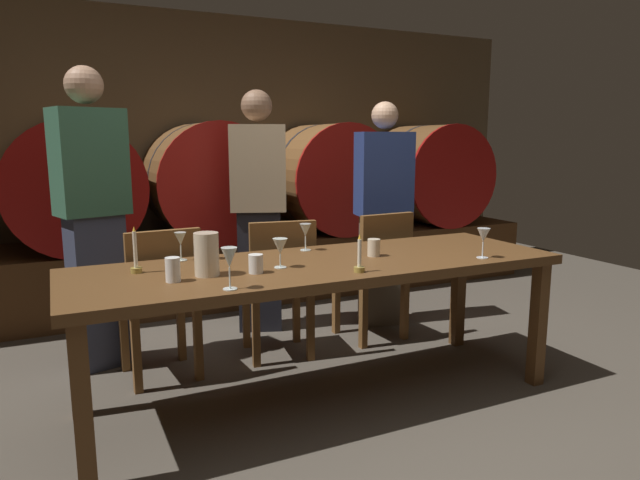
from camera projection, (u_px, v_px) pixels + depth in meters
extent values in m
plane|color=#4C443A|center=(352.00, 429.00, 2.68)|extent=(8.64, 8.64, 0.00)
cube|color=brown|center=(194.00, 154.00, 5.17)|extent=(6.65, 0.24, 2.44)
cube|color=#4C2D16|center=(214.00, 268.00, 4.85)|extent=(5.98, 0.90, 0.53)
cylinder|color=#513319|center=(74.00, 186.00, 4.27)|extent=(0.96, 0.87, 0.96)
cylinder|color=maroon|center=(76.00, 190.00, 3.87)|extent=(0.97, 0.03, 0.97)
cylinder|color=maroon|center=(71.00, 182.00, 4.67)|extent=(0.97, 0.03, 0.97)
cylinder|color=#2D2D33|center=(74.00, 186.00, 4.27)|extent=(0.96, 0.04, 0.96)
cylinder|color=brown|center=(207.00, 181.00, 4.70)|extent=(0.96, 0.87, 0.96)
cylinder|color=#B21C16|center=(222.00, 185.00, 4.31)|extent=(0.97, 0.03, 0.97)
cylinder|color=#B21C16|center=(195.00, 178.00, 5.10)|extent=(0.97, 0.03, 0.97)
cylinder|color=#2D2D33|center=(207.00, 181.00, 4.70)|extent=(0.96, 0.04, 0.96)
cylinder|color=brown|center=(326.00, 178.00, 5.17)|extent=(0.96, 0.87, 0.96)
cylinder|color=#B21C16|center=(349.00, 181.00, 4.77)|extent=(0.97, 0.03, 0.97)
cylinder|color=#B21C16|center=(306.00, 175.00, 5.57)|extent=(0.97, 0.03, 0.97)
cylinder|color=#2D2D33|center=(326.00, 178.00, 5.17)|extent=(0.96, 0.04, 0.96)
cylinder|color=brown|center=(426.00, 174.00, 5.64)|extent=(0.96, 0.87, 0.96)
cylinder|color=#9E1411|center=(455.00, 177.00, 5.24)|extent=(0.97, 0.03, 0.97)
cylinder|color=#9E1411|center=(401.00, 172.00, 6.04)|extent=(0.97, 0.03, 0.97)
cylinder|color=#2D2D33|center=(426.00, 174.00, 5.64)|extent=(0.96, 0.04, 0.96)
cube|color=brown|center=(321.00, 266.00, 2.87)|extent=(2.49, 0.80, 0.05)
cube|color=brown|center=(82.00, 409.00, 2.14)|extent=(0.07, 0.07, 0.69)
cube|color=brown|center=(538.00, 324.00, 3.12)|extent=(0.07, 0.07, 0.69)
cube|color=brown|center=(75.00, 349.00, 2.75)|extent=(0.07, 0.07, 0.69)
cube|color=brown|center=(458.00, 294.00, 3.73)|extent=(0.07, 0.07, 0.69)
cube|color=brown|center=(158.00, 302.00, 3.22)|extent=(0.43, 0.43, 0.04)
cube|color=brown|center=(165.00, 269.00, 3.03)|extent=(0.40, 0.07, 0.42)
cube|color=brown|center=(181.00, 327.00, 3.49)|extent=(0.05, 0.05, 0.42)
cube|color=brown|center=(124.00, 337.00, 3.32)|extent=(0.05, 0.05, 0.42)
cube|color=brown|center=(198.00, 344.00, 3.20)|extent=(0.05, 0.05, 0.42)
cube|color=brown|center=(137.00, 356.00, 3.03)|extent=(0.05, 0.05, 0.42)
cube|color=brown|center=(277.00, 287.00, 3.56)|extent=(0.45, 0.45, 0.04)
cube|color=brown|center=(283.00, 257.00, 3.35)|extent=(0.40, 0.10, 0.42)
cube|color=brown|center=(296.00, 312.00, 3.81)|extent=(0.05, 0.05, 0.42)
cube|color=brown|center=(246.00, 316.00, 3.71)|extent=(0.05, 0.05, 0.42)
cube|color=brown|center=(310.00, 327.00, 3.49)|extent=(0.05, 0.05, 0.42)
cube|color=brown|center=(256.00, 333.00, 3.39)|extent=(0.05, 0.05, 0.42)
cube|color=brown|center=(370.00, 274.00, 3.88)|extent=(0.43, 0.43, 0.04)
cube|color=brown|center=(387.00, 246.00, 3.68)|extent=(0.40, 0.07, 0.42)
cube|color=brown|center=(376.00, 297.00, 4.15)|extent=(0.05, 0.05, 0.42)
cube|color=brown|center=(336.00, 304.00, 3.98)|extent=(0.05, 0.05, 0.42)
cube|color=brown|center=(405.00, 309.00, 3.86)|extent=(0.05, 0.05, 0.42)
cube|color=brown|center=(363.00, 317.00, 3.69)|extent=(0.05, 0.05, 0.42)
cube|color=#33384C|center=(99.00, 291.00, 3.37)|extent=(0.35, 0.28, 0.92)
cube|color=#336047|center=(89.00, 162.00, 3.23)|extent=(0.43, 0.34, 0.61)
sphere|color=tan|center=(84.00, 85.00, 3.16)|extent=(0.21, 0.21, 0.21)
cube|color=black|center=(260.00, 270.00, 4.05)|extent=(0.35, 0.29, 0.86)
cube|color=tan|center=(258.00, 168.00, 3.92)|extent=(0.44, 0.35, 0.59)
sphere|color=#8C664C|center=(257.00, 106.00, 3.84)|extent=(0.21, 0.21, 0.21)
cube|color=brown|center=(382.00, 269.00, 4.18)|extent=(0.33, 0.26, 0.81)
cube|color=navy|center=(384.00, 174.00, 4.05)|extent=(0.42, 0.31, 0.59)
sphere|color=#D8A884|center=(385.00, 115.00, 3.98)|extent=(0.19, 0.19, 0.19)
cylinder|color=olive|center=(136.00, 270.00, 2.62)|extent=(0.05, 0.05, 0.02)
cylinder|color=#EDE5CC|center=(135.00, 250.00, 2.60)|extent=(0.02, 0.02, 0.17)
cone|color=yellow|center=(134.00, 229.00, 2.59)|extent=(0.01, 0.01, 0.02)
cylinder|color=olive|center=(359.00, 269.00, 2.64)|extent=(0.05, 0.05, 0.02)
cylinder|color=#EDE5CC|center=(359.00, 253.00, 2.62)|extent=(0.02, 0.02, 0.13)
cone|color=yellow|center=(360.00, 236.00, 2.61)|extent=(0.01, 0.01, 0.02)
cylinder|color=beige|center=(207.00, 254.00, 2.56)|extent=(0.11, 0.11, 0.20)
cylinder|color=silver|center=(181.00, 260.00, 2.89)|extent=(0.06, 0.06, 0.00)
cylinder|color=silver|center=(181.00, 252.00, 2.88)|extent=(0.01, 0.01, 0.08)
cone|color=silver|center=(180.00, 239.00, 2.87)|extent=(0.06, 0.06, 0.07)
cylinder|color=silver|center=(230.00, 289.00, 2.34)|extent=(0.06, 0.06, 0.00)
cylinder|color=silver|center=(230.00, 278.00, 2.33)|extent=(0.01, 0.01, 0.09)
cone|color=silver|center=(229.00, 257.00, 2.31)|extent=(0.07, 0.07, 0.08)
cylinder|color=silver|center=(280.00, 267.00, 2.73)|extent=(0.06, 0.06, 0.00)
cylinder|color=silver|center=(280.00, 261.00, 2.72)|extent=(0.01, 0.01, 0.06)
cone|color=silver|center=(280.00, 246.00, 2.71)|extent=(0.07, 0.07, 0.08)
cylinder|color=silver|center=(306.00, 250.00, 3.15)|extent=(0.06, 0.06, 0.00)
cylinder|color=silver|center=(306.00, 243.00, 3.14)|extent=(0.01, 0.01, 0.08)
cone|color=silver|center=(305.00, 230.00, 3.13)|extent=(0.06, 0.06, 0.07)
cylinder|color=white|center=(482.00, 258.00, 2.95)|extent=(0.06, 0.06, 0.00)
cylinder|color=white|center=(483.00, 250.00, 2.94)|extent=(0.01, 0.01, 0.08)
cone|color=white|center=(483.00, 235.00, 2.93)|extent=(0.07, 0.07, 0.07)
cylinder|color=white|center=(173.00, 270.00, 2.45)|extent=(0.06, 0.06, 0.11)
cylinder|color=beige|center=(208.00, 249.00, 2.91)|extent=(0.06, 0.06, 0.10)
cylinder|color=white|center=(256.00, 264.00, 2.61)|extent=(0.07, 0.07, 0.09)
cylinder|color=beige|center=(374.00, 248.00, 2.99)|extent=(0.07, 0.07, 0.09)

